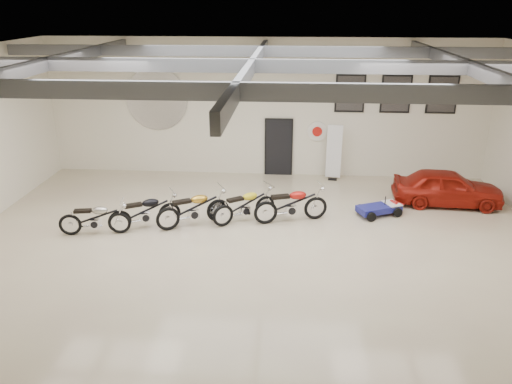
# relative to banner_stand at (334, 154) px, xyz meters

# --- Properties ---
(floor) EXTENTS (16.00, 12.00, 0.01)m
(floor) POSITION_rel_banner_stand_xyz_m (-2.51, -5.50, -1.00)
(floor) COLOR beige
(floor) RESTS_ON ground
(ceiling) EXTENTS (16.00, 12.00, 0.01)m
(ceiling) POSITION_rel_banner_stand_xyz_m (-2.51, -5.50, 4.00)
(ceiling) COLOR slate
(ceiling) RESTS_ON back_wall
(back_wall) EXTENTS (16.00, 0.02, 5.00)m
(back_wall) POSITION_rel_banner_stand_xyz_m (-2.51, 0.50, 1.50)
(back_wall) COLOR silver
(back_wall) RESTS_ON floor
(ceiling_beams) EXTENTS (15.80, 11.80, 0.32)m
(ceiling_beams) POSITION_rel_banner_stand_xyz_m (-2.51, -5.50, 3.75)
(ceiling_beams) COLOR #575A5F
(ceiling_beams) RESTS_ON ceiling
(door) EXTENTS (0.92, 0.08, 2.10)m
(door) POSITION_rel_banner_stand_xyz_m (-2.01, 0.45, 0.05)
(door) COLOR black
(door) RESTS_ON back_wall
(logo_plaque) EXTENTS (2.30, 0.06, 1.16)m
(logo_plaque) POSITION_rel_banner_stand_xyz_m (-6.51, 0.45, 1.80)
(logo_plaque) COLOR silver
(logo_plaque) RESTS_ON back_wall
(poster_left) EXTENTS (1.05, 0.08, 1.35)m
(poster_left) POSITION_rel_banner_stand_xyz_m (0.49, 0.46, 2.10)
(poster_left) COLOR black
(poster_left) RESTS_ON back_wall
(poster_mid) EXTENTS (1.05, 0.08, 1.35)m
(poster_mid) POSITION_rel_banner_stand_xyz_m (2.09, 0.46, 2.10)
(poster_mid) COLOR black
(poster_mid) RESTS_ON back_wall
(poster_right) EXTENTS (1.05, 0.08, 1.35)m
(poster_right) POSITION_rel_banner_stand_xyz_m (3.69, 0.46, 2.10)
(poster_right) COLOR black
(poster_right) RESTS_ON back_wall
(oil_sign) EXTENTS (0.72, 0.10, 0.72)m
(oil_sign) POSITION_rel_banner_stand_xyz_m (-0.61, 0.45, 0.70)
(oil_sign) COLOR white
(oil_sign) RESTS_ON back_wall
(banner_stand) EXTENTS (0.56, 0.27, 1.99)m
(banner_stand) POSITION_rel_banner_stand_xyz_m (0.00, 0.00, 0.00)
(banner_stand) COLOR white
(banner_stand) RESTS_ON floor
(motorcycle_silver) EXTENTS (2.01, 0.91, 1.01)m
(motorcycle_silver) POSITION_rel_banner_stand_xyz_m (-7.00, -5.09, -0.49)
(motorcycle_silver) COLOR silver
(motorcycle_silver) RESTS_ON floor
(motorcycle_black) EXTENTS (2.11, 1.51, 1.07)m
(motorcycle_black) POSITION_rel_banner_stand_xyz_m (-5.70, -4.59, -0.46)
(motorcycle_black) COLOR silver
(motorcycle_black) RESTS_ON floor
(motorcycle_gold) EXTENTS (2.22, 1.62, 1.13)m
(motorcycle_gold) POSITION_rel_banner_stand_xyz_m (-4.34, -4.32, -0.43)
(motorcycle_gold) COLOR silver
(motorcycle_gold) RESTS_ON floor
(motorcycle_yellow) EXTENTS (2.03, 1.67, 1.06)m
(motorcycle_yellow) POSITION_rel_banner_stand_xyz_m (-2.89, -3.89, -0.47)
(motorcycle_yellow) COLOR silver
(motorcycle_yellow) RESTS_ON floor
(motorcycle_red) EXTENTS (2.31, 1.30, 1.15)m
(motorcycle_red) POSITION_rel_banner_stand_xyz_m (-1.51, -3.82, -0.42)
(motorcycle_red) COLOR silver
(motorcycle_red) RESTS_ON floor
(go_kart) EXTENTS (1.81, 1.37, 0.60)m
(go_kart) POSITION_rel_banner_stand_xyz_m (1.31, -3.10, -0.70)
(go_kart) COLOR navy
(go_kart) RESTS_ON floor
(vintage_car) EXTENTS (1.60, 3.49, 1.16)m
(vintage_car) POSITION_rel_banner_stand_xyz_m (3.49, -2.11, -0.42)
(vintage_car) COLOR maroon
(vintage_car) RESTS_ON floor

